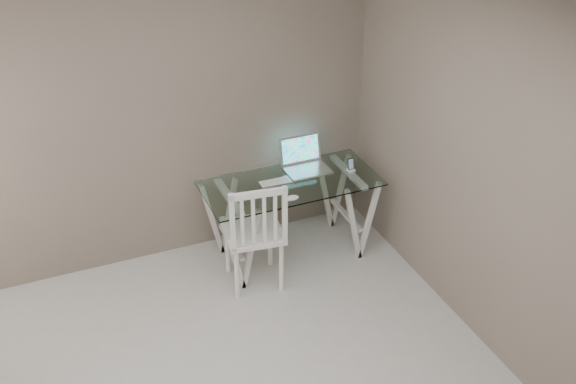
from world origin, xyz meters
The scene contains 7 objects.
room centered at (-0.06, 0.02, 1.72)m, with size 4.50×4.52×2.71m.
desk centered at (1.10, 1.76, 0.38)m, with size 1.50×0.70×0.75m.
chair centered at (0.65, 1.45, 0.56)m, with size 0.52×0.52×1.01m.
laptop centered at (1.31, 1.95, 0.81)m, with size 0.38×0.32×0.27m.
keyboard centered at (0.97, 1.81, 0.75)m, with size 0.28×0.12×0.01m, color silver.
mouse centered at (0.99, 1.49, 0.77)m, with size 0.12×0.07×0.04m, color white.
phone_dock centered at (1.66, 1.75, 0.78)m, with size 0.06×0.06×0.12m.
Camera 1 is at (-1.00, -3.10, 3.80)m, focal length 45.00 mm.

